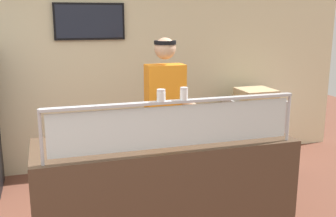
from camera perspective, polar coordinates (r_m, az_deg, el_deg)
ground_plane at (r=4.25m, az=-3.03°, el=-14.33°), size 12.00×12.00×0.00m
shop_rear_unit at (r=5.21m, az=-7.18°, el=6.36°), size 6.55×0.13×2.70m
serving_counter at (r=3.50m, az=-0.52°, el=-11.94°), size 2.15×0.75×0.95m
sneeze_guard at (r=2.97m, az=1.20°, el=-1.49°), size 1.97×0.06×0.40m
pizza_tray at (r=3.45m, az=1.02°, el=-3.56°), size 0.42×0.42×0.04m
pizza_server at (r=3.42m, az=1.04°, el=-3.30°), size 0.13×0.29×0.01m
parmesan_shaker at (r=2.89m, az=-0.99°, el=1.80°), size 0.06×0.06×0.09m
pepper_flake_shaker at (r=2.95m, az=2.31°, el=2.05°), size 0.06×0.06×0.09m
worker_figure at (r=3.97m, az=-0.33°, el=-0.76°), size 0.41×0.50×1.76m
prep_shelf at (r=5.53m, az=12.16°, el=-3.15°), size 0.70×0.55×0.88m
pizza_box_stack at (r=5.41m, az=12.50°, el=2.04°), size 0.48×0.48×0.14m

